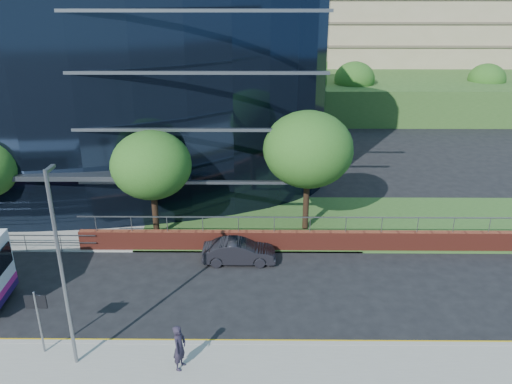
{
  "coord_description": "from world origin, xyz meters",
  "views": [
    {
      "loc": [
        13.18,
        -17.89,
        13.6
      ],
      "look_at": [
        12.98,
        8.0,
        3.3
      ],
      "focal_mm": 35.0,
      "sensor_mm": 36.0,
      "label": 1
    }
  ],
  "objects_px": {
    "tree_dist_e": "(354,79)",
    "parked_car": "(239,252)",
    "tree_far_c": "(151,165)",
    "tree_dist_f": "(487,79)",
    "tree_far_d": "(308,149)",
    "pedestrian": "(180,347)",
    "street_sign": "(37,310)",
    "streetlight_east": "(61,266)"
  },
  "relations": [
    {
      "from": "tree_dist_e",
      "to": "tree_dist_f",
      "type": "height_order",
      "value": "tree_dist_e"
    },
    {
      "from": "streetlight_east",
      "to": "pedestrian",
      "type": "relative_size",
      "value": 4.24
    },
    {
      "from": "tree_far_c",
      "to": "street_sign",
      "type": "bearing_deg",
      "value": -103.29
    },
    {
      "from": "street_sign",
      "to": "tree_far_c",
      "type": "height_order",
      "value": "tree_far_c"
    },
    {
      "from": "tree_far_d",
      "to": "parked_car",
      "type": "xyz_separation_m",
      "value": [
        -3.93,
        -4.06,
        -4.54
      ]
    },
    {
      "from": "tree_dist_f",
      "to": "streetlight_east",
      "type": "relative_size",
      "value": 0.76
    },
    {
      "from": "tree_far_d",
      "to": "tree_dist_e",
      "type": "distance_m",
      "value": 31.06
    },
    {
      "from": "tree_far_d",
      "to": "pedestrian",
      "type": "xyz_separation_m",
      "value": [
        -5.85,
        -12.48,
        -4.09
      ]
    },
    {
      "from": "tree_far_c",
      "to": "tree_dist_e",
      "type": "relative_size",
      "value": 1.0
    },
    {
      "from": "street_sign",
      "to": "tree_far_c",
      "type": "xyz_separation_m",
      "value": [
        2.5,
        10.59,
        2.39
      ]
    },
    {
      "from": "tree_dist_e",
      "to": "tree_far_c",
      "type": "bearing_deg",
      "value": -118.74
    },
    {
      "from": "tree_far_d",
      "to": "streetlight_east",
      "type": "bearing_deg",
      "value": -129.4
    },
    {
      "from": "street_sign",
      "to": "streetlight_east",
      "type": "xyz_separation_m",
      "value": [
        1.5,
        -0.59,
        2.29
      ]
    },
    {
      "from": "tree_dist_e",
      "to": "parked_car",
      "type": "xyz_separation_m",
      "value": [
        -11.93,
        -34.06,
        -3.89
      ]
    },
    {
      "from": "street_sign",
      "to": "tree_dist_e",
      "type": "xyz_separation_m",
      "value": [
        19.5,
        41.59,
        2.39
      ]
    },
    {
      "from": "tree_dist_f",
      "to": "parked_car",
      "type": "xyz_separation_m",
      "value": [
        -27.93,
        -36.06,
        -3.56
      ]
    },
    {
      "from": "parked_car",
      "to": "tree_far_c",
      "type": "bearing_deg",
      "value": 58.44
    },
    {
      "from": "parked_car",
      "to": "tree_far_d",
      "type": "bearing_deg",
      "value": -44.45
    },
    {
      "from": "tree_far_c",
      "to": "parked_car",
      "type": "xyz_separation_m",
      "value": [
        5.07,
        -3.06,
        -3.89
      ]
    },
    {
      "from": "tree_far_c",
      "to": "pedestrian",
      "type": "xyz_separation_m",
      "value": [
        3.15,
        -11.48,
        -3.44
      ]
    },
    {
      "from": "pedestrian",
      "to": "tree_far_c",
      "type": "bearing_deg",
      "value": 32.72
    },
    {
      "from": "street_sign",
      "to": "streetlight_east",
      "type": "height_order",
      "value": "streetlight_east"
    },
    {
      "from": "tree_far_d",
      "to": "streetlight_east",
      "type": "relative_size",
      "value": 0.93
    },
    {
      "from": "tree_far_c",
      "to": "tree_dist_f",
      "type": "distance_m",
      "value": 46.67
    },
    {
      "from": "street_sign",
      "to": "tree_far_d",
      "type": "relative_size",
      "value": 0.38
    },
    {
      "from": "tree_dist_e",
      "to": "pedestrian",
      "type": "bearing_deg",
      "value": -108.06
    },
    {
      "from": "tree_dist_f",
      "to": "streetlight_east",
      "type": "distance_m",
      "value": 55.74
    },
    {
      "from": "tree_far_c",
      "to": "pedestrian",
      "type": "relative_size",
      "value": 3.45
    },
    {
      "from": "parked_car",
      "to": "tree_dist_f",
      "type": "bearing_deg",
      "value": -38.18
    },
    {
      "from": "parked_car",
      "to": "pedestrian",
      "type": "xyz_separation_m",
      "value": [
        -1.93,
        -8.41,
        0.44
      ]
    },
    {
      "from": "tree_far_d",
      "to": "pedestrian",
      "type": "relative_size",
      "value": 3.95
    },
    {
      "from": "street_sign",
      "to": "tree_far_d",
      "type": "height_order",
      "value": "tree_far_d"
    },
    {
      "from": "street_sign",
      "to": "parked_car",
      "type": "height_order",
      "value": "street_sign"
    },
    {
      "from": "street_sign",
      "to": "tree_far_d",
      "type": "xyz_separation_m",
      "value": [
        11.5,
        11.59,
        3.04
      ]
    },
    {
      "from": "parked_car",
      "to": "streetlight_east",
      "type": "bearing_deg",
      "value": 142.75
    },
    {
      "from": "tree_far_d",
      "to": "streetlight_east",
      "type": "height_order",
      "value": "streetlight_east"
    },
    {
      "from": "tree_dist_e",
      "to": "parked_car",
      "type": "height_order",
      "value": "tree_dist_e"
    },
    {
      "from": "pedestrian",
      "to": "streetlight_east",
      "type": "bearing_deg",
      "value": 103.2
    },
    {
      "from": "tree_dist_f",
      "to": "pedestrian",
      "type": "bearing_deg",
      "value": -123.87
    },
    {
      "from": "street_sign",
      "to": "tree_dist_f",
      "type": "distance_m",
      "value": 56.25
    },
    {
      "from": "tree_dist_e",
      "to": "pedestrian",
      "type": "distance_m",
      "value": 44.81
    },
    {
      "from": "tree_far_c",
      "to": "tree_dist_f",
      "type": "bearing_deg",
      "value": 45.0
    }
  ]
}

